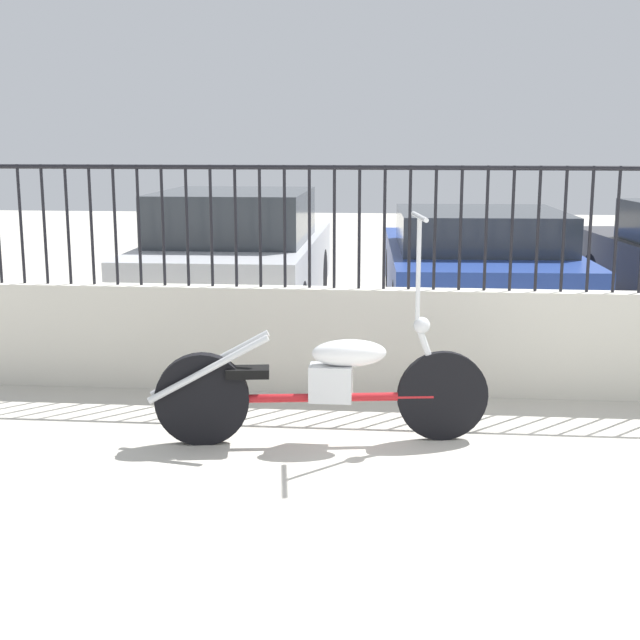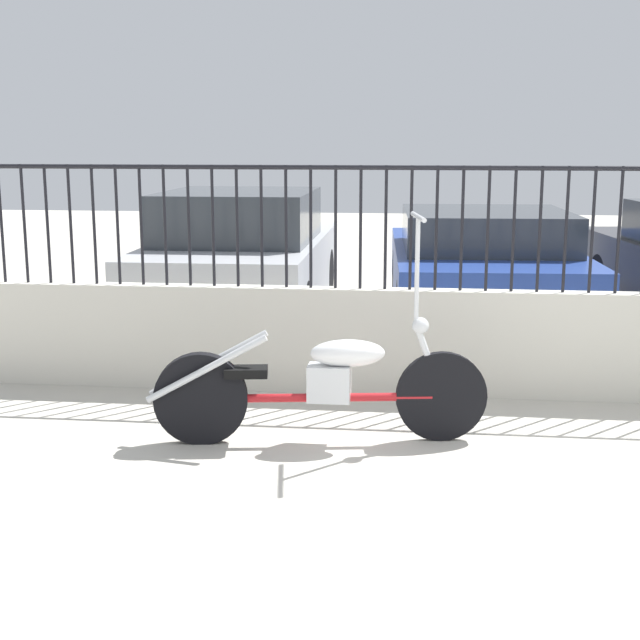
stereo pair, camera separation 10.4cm
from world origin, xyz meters
name	(u,v)px [view 2 (the right image)]	position (x,y,z in m)	size (l,w,h in m)	color
ground_plane	(539,556)	(0.00, 0.00, 0.00)	(40.00, 40.00, 0.00)	#B7B2A5
low_wall	(496,344)	(0.00, 2.75, 0.42)	(8.09, 0.18, 0.83)	beige
fence_railing	(501,210)	(0.00, 2.75, 1.45)	(8.09, 0.04, 0.95)	black
motorcycle_red	(308,383)	(-1.31, 1.52, 0.40)	(2.23, 0.60, 1.51)	black
car_silver	(243,256)	(-2.53, 5.46, 0.71)	(1.76, 4.05, 1.43)	black
car_blue	(482,264)	(0.08, 5.65, 0.64)	(2.08, 4.08, 1.23)	black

